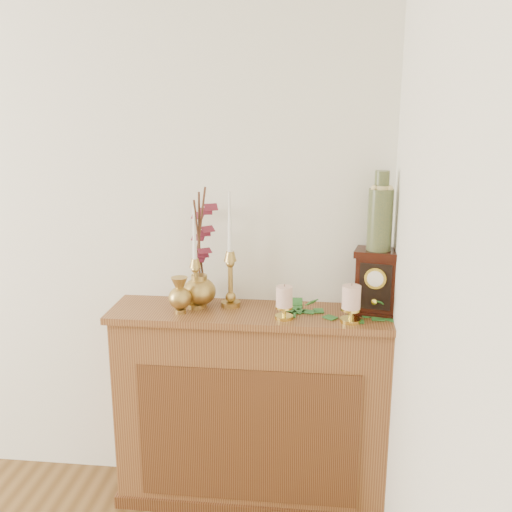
# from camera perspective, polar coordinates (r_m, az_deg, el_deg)

# --- Properties ---
(console_shelf) EXTENTS (1.24, 0.34, 0.93)m
(console_shelf) POSITION_cam_1_polar(r_m,az_deg,el_deg) (2.82, -0.41, -14.71)
(console_shelf) COLOR brown
(console_shelf) RESTS_ON ground
(candlestick_left) EXTENTS (0.08, 0.08, 0.46)m
(candlestick_left) POSITION_cam_1_polar(r_m,az_deg,el_deg) (2.61, -5.79, -1.82)
(candlestick_left) COLOR tan
(candlestick_left) RESTS_ON console_shelf
(candlestick_center) EXTENTS (0.09, 0.09, 0.51)m
(candlestick_center) POSITION_cam_1_polar(r_m,az_deg,el_deg) (2.62, -2.46, -1.33)
(candlestick_center) COLOR tan
(candlestick_center) RESTS_ON console_shelf
(bud_vase) EXTENTS (0.10, 0.10, 0.16)m
(bud_vase) POSITION_cam_1_polar(r_m,az_deg,el_deg) (2.58, -7.27, -3.75)
(bud_vase) COLOR tan
(bud_vase) RESTS_ON console_shelf
(ginger_jar) EXTENTS (0.22, 0.24, 0.54)m
(ginger_jar) POSITION_cam_1_polar(r_m,az_deg,el_deg) (2.64, -5.12, 0.45)
(ginger_jar) COLOR tan
(ginger_jar) RESTS_ON console_shelf
(pillar_candle_left) EXTENTS (0.08, 0.08, 0.15)m
(pillar_candle_left) POSITION_cam_1_polar(r_m,az_deg,el_deg) (2.50, 2.71, -4.28)
(pillar_candle_left) COLOR #DEC24D
(pillar_candle_left) RESTS_ON console_shelf
(pillar_candle_right) EXTENTS (0.09, 0.09, 0.17)m
(pillar_candle_right) POSITION_cam_1_polar(r_m,az_deg,el_deg) (2.48, 9.05, -4.34)
(pillar_candle_right) COLOR #DEC24D
(pillar_candle_right) RESTS_ON console_shelf
(ivy_garland) EXTENTS (0.46, 0.20, 0.09)m
(ivy_garland) POSITION_cam_1_polar(r_m,az_deg,el_deg) (2.55, 6.50, -5.51)
(ivy_garland) COLOR #276526
(ivy_garland) RESTS_ON console_shelf
(mantel_clock) EXTENTS (0.21, 0.16, 0.28)m
(mantel_clock) POSITION_cam_1_polar(r_m,az_deg,el_deg) (2.59, 11.40, -2.50)
(mantel_clock) COLOR black
(mantel_clock) RESTS_ON console_shelf
(ceramic_vase) EXTENTS (0.10, 0.10, 0.33)m
(ceramic_vase) POSITION_cam_1_polar(r_m,az_deg,el_deg) (2.52, 11.74, 3.85)
(ceramic_vase) COLOR #1C382D
(ceramic_vase) RESTS_ON mantel_clock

